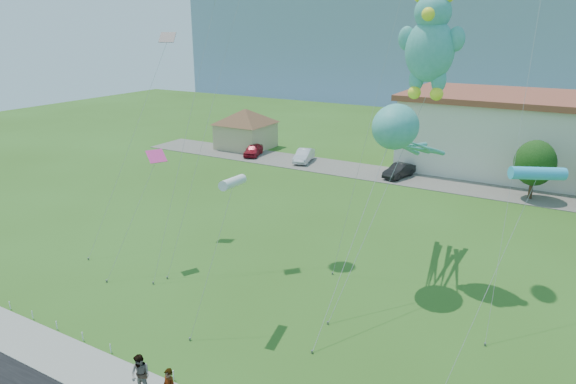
{
  "coord_description": "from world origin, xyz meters",
  "views": [
    {
      "loc": [
        13.02,
        -15.37,
        15.11
      ],
      "look_at": [
        -0.46,
        8.0,
        6.31
      ],
      "focal_mm": 32.0,
      "sensor_mm": 36.0,
      "label": 1
    }
  ],
  "objects": [
    {
      "name": "parked_car_silver",
      "position": [
        -14.1,
        35.34,
        0.79
      ],
      "size": [
        2.5,
        4.65,
        1.46
      ],
      "primitive_type": "imported",
      "rotation": [
        0.0,
        0.0,
        0.23
      ],
      "color": "silver",
      "rests_on": "parking_strip"
    },
    {
      "name": "tree_near",
      "position": [
        10.0,
        34.0,
        3.39
      ],
      "size": [
        3.6,
        3.6,
        5.47
      ],
      "color": "#3F2B19",
      "rests_on": "ground"
    },
    {
      "name": "small_kite_yellow",
      "position": [
        -7.73,
        10.65,
        14.56
      ],
      "size": [
        1.29,
        7.44,
        17.36
      ],
      "color": "gold",
      "rests_on": "ground"
    },
    {
      "name": "small_kite_black",
      "position": [
        -13.52,
        12.18,
        12.39
      ],
      "size": [
        1.75,
        8.76,
        14.72
      ],
      "color": "black",
      "rests_on": "ground"
    },
    {
      "name": "small_kite_white",
      "position": [
        -1.47,
        4.26,
        7.65
      ],
      "size": [
        1.19,
        4.05,
        8.14
      ],
      "color": "silver",
      "rests_on": "ground"
    },
    {
      "name": "small_kite_cyan",
      "position": [
        11.84,
        6.0,
        9.55
      ],
      "size": [
        2.59,
        7.4,
        10.07
      ],
      "color": "#2FA6D4",
      "rests_on": "ground"
    },
    {
      "name": "pavilion",
      "position": [
        -24.0,
        38.0,
        3.02
      ],
      "size": [
        9.2,
        9.2,
        5.0
      ],
      "color": "tan",
      "rests_on": "ground"
    },
    {
      "name": "pedestrian_right",
      "position": [
        -1.48,
        -2.72,
        1.03
      ],
      "size": [
        0.97,
        0.79,
        1.87
      ],
      "primitive_type": "imported",
      "rotation": [
        0.0,
        0.0,
        0.1
      ],
      "color": "gray",
      "rests_on": "sidewalk"
    },
    {
      "name": "rope_fence",
      "position": [
        0.0,
        -1.3,
        0.25
      ],
      "size": [
        26.05,
        0.05,
        0.5
      ],
      "color": "white",
      "rests_on": "ground"
    },
    {
      "name": "small_kite_pink",
      "position": [
        -9.95,
        7.3,
        6.59
      ],
      "size": [
        1.68,
        4.78,
        7.69
      ],
      "color": "#D22E7D",
      "rests_on": "ground"
    },
    {
      "name": "parked_car_red",
      "position": [
        -20.84,
        34.93,
        0.76
      ],
      "size": [
        2.81,
        4.4,
        1.39
      ],
      "primitive_type": "imported",
      "rotation": [
        0.0,
        0.0,
        0.31
      ],
      "color": "maroon",
      "rests_on": "parking_strip"
    },
    {
      "name": "octopus_kite",
      "position": [
        3.99,
        13.85,
        8.83
      ],
      "size": [
        2.57,
        16.07,
        10.95
      ],
      "color": "teal",
      "rests_on": "ground"
    },
    {
      "name": "teddy_bear_kite",
      "position": [
        4.96,
        14.69,
        14.19
      ],
      "size": [
        3.88,
        9.75,
        17.03
      ],
      "color": "teal",
      "rests_on": "ground"
    },
    {
      "name": "hill_ridge",
      "position": [
        0.0,
        120.0,
        12.5
      ],
      "size": [
        160.0,
        50.0,
        25.0
      ],
      "primitive_type": "cube",
      "color": "#7593A2",
      "rests_on": "ground"
    },
    {
      "name": "parking_strip",
      "position": [
        0.0,
        35.0,
        0.03
      ],
      "size": [
        70.0,
        6.0,
        0.06
      ],
      "primitive_type": "cube",
      "color": "#59544C",
      "rests_on": "ground"
    },
    {
      "name": "parked_car_black",
      "position": [
        -2.56,
        34.7,
        0.76
      ],
      "size": [
        2.44,
        4.5,
        1.41
      ],
      "primitive_type": "imported",
      "rotation": [
        0.0,
        0.0,
        -0.23
      ],
      "color": "black",
      "rests_on": "parking_strip"
    },
    {
      "name": "ground",
      "position": [
        0.0,
        0.0,
        0.0
      ],
      "size": [
        160.0,
        160.0,
        0.0
      ],
      "primitive_type": "plane",
      "color": "#2E5517",
      "rests_on": "ground"
    }
  ]
}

